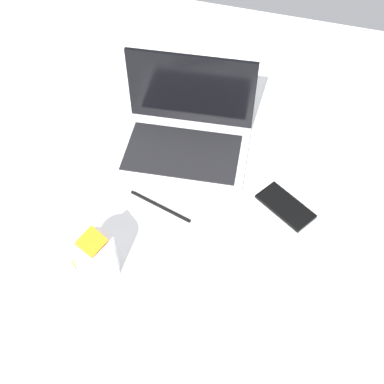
% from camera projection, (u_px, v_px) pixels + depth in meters
% --- Properties ---
extents(bed_mattress, '(1.80, 1.40, 0.18)m').
position_uv_depth(bed_mattress, '(192.00, 174.00, 1.40)').
color(bed_mattress, white).
rests_on(bed_mattress, ground).
extents(laptop, '(0.35, 0.26, 0.23)m').
position_uv_depth(laptop, '(186.00, 134.00, 1.30)').
color(laptop, silver).
rests_on(laptop, bed_mattress).
extents(snack_cup, '(0.09, 0.09, 0.15)m').
position_uv_depth(snack_cup, '(95.00, 258.00, 1.06)').
color(snack_cup, silver).
rests_on(snack_cup, bed_mattress).
extents(cell_phone, '(0.15, 0.13, 0.01)m').
position_uv_depth(cell_phone, '(285.00, 206.00, 1.21)').
color(cell_phone, black).
rests_on(cell_phone, bed_mattress).
extents(charger_cable, '(0.17, 0.05, 0.01)m').
position_uv_depth(charger_cable, '(160.00, 206.00, 1.21)').
color(charger_cable, black).
rests_on(charger_cable, bed_mattress).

